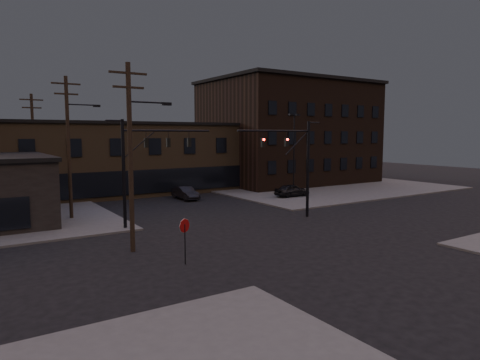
% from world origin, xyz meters
% --- Properties ---
extents(ground, '(140.00, 140.00, 0.00)m').
position_xyz_m(ground, '(0.00, 0.00, 0.00)').
color(ground, black).
rests_on(ground, ground).
extents(sidewalk_ne, '(30.00, 30.00, 0.15)m').
position_xyz_m(sidewalk_ne, '(22.00, 22.00, 0.07)').
color(sidewalk_ne, '#474744').
rests_on(sidewalk_ne, ground).
extents(building_row, '(40.00, 12.00, 8.00)m').
position_xyz_m(building_row, '(0.00, 28.00, 4.00)').
color(building_row, brown).
rests_on(building_row, ground).
extents(building_right, '(22.00, 16.00, 14.00)m').
position_xyz_m(building_right, '(22.00, 26.00, 7.00)').
color(building_right, black).
rests_on(building_right, ground).
extents(traffic_signal_near, '(7.12, 0.24, 8.00)m').
position_xyz_m(traffic_signal_near, '(5.36, 4.50, 4.93)').
color(traffic_signal_near, black).
rests_on(traffic_signal_near, ground).
extents(traffic_signal_far, '(7.12, 0.24, 8.00)m').
position_xyz_m(traffic_signal_far, '(-6.72, 8.00, 5.01)').
color(traffic_signal_far, black).
rests_on(traffic_signal_far, ground).
extents(stop_sign, '(0.72, 0.33, 2.48)m').
position_xyz_m(stop_sign, '(-8.00, -1.99, 1.84)').
color(stop_sign, black).
rests_on(stop_sign, ground).
extents(utility_pole_near, '(3.70, 0.28, 11.00)m').
position_xyz_m(utility_pole_near, '(-9.43, 2.00, 5.87)').
color(utility_pole_near, black).
rests_on(utility_pole_near, ground).
extents(utility_pole_mid, '(3.70, 0.28, 11.50)m').
position_xyz_m(utility_pole_mid, '(-10.44, 14.00, 6.13)').
color(utility_pole_mid, black).
rests_on(utility_pole_mid, ground).
extents(utility_pole_far, '(2.20, 0.28, 11.00)m').
position_xyz_m(utility_pole_far, '(-11.50, 26.00, 5.78)').
color(utility_pole_far, black).
rests_on(utility_pole_far, ground).
extents(lot_light_a, '(1.50, 0.28, 9.14)m').
position_xyz_m(lot_light_a, '(13.00, 14.00, 5.51)').
color(lot_light_a, black).
rests_on(lot_light_a, ground).
extents(lot_light_b, '(1.50, 0.28, 9.14)m').
position_xyz_m(lot_light_b, '(19.00, 19.00, 5.51)').
color(lot_light_b, black).
rests_on(lot_light_b, ground).
extents(parked_car_lot_a, '(4.07, 1.75, 1.37)m').
position_xyz_m(parked_car_lot_a, '(12.35, 13.47, 0.83)').
color(parked_car_lot_a, black).
rests_on(parked_car_lot_a, sidewalk_ne).
extents(parked_car_lot_b, '(5.57, 3.59, 1.50)m').
position_xyz_m(parked_car_lot_b, '(19.55, 22.16, 0.90)').
color(parked_car_lot_b, '#B4B4B6').
rests_on(parked_car_lot_b, sidewalk_ne).
extents(car_crossing, '(1.46, 4.19, 1.38)m').
position_xyz_m(car_crossing, '(2.06, 18.78, 0.69)').
color(car_crossing, black).
rests_on(car_crossing, ground).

